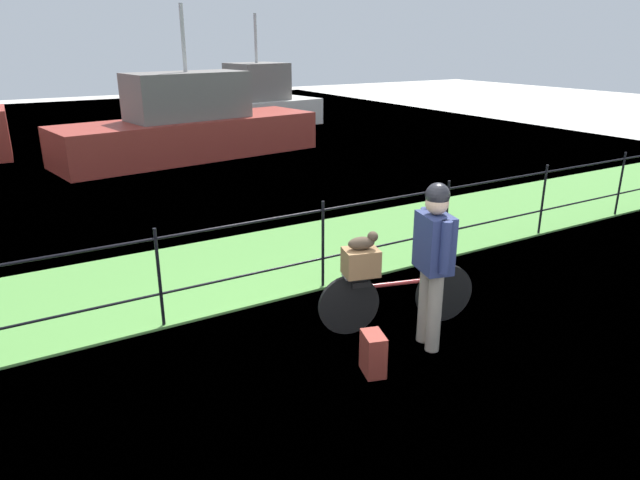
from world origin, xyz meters
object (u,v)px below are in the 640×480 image
Objects in this scene: terrier_dog at (364,242)px; moored_boat_near at (258,103)px; bicycle_main at (396,297)px; moored_boat_far at (190,127)px; cyclist_person at (434,252)px; backpack_on_paving at (373,354)px; wooden_crate at (361,262)px.

moored_boat_near reaches higher than terrier_dog.
moored_boat_far is (1.27, 10.19, 0.43)m from bicycle_main.
moored_boat_near is at bearing 47.53° from moored_boat_far.
backpack_on_paving is (-0.78, -0.13, -0.80)m from cyclist_person.
wooden_crate is 15.50m from moored_boat_near.
cyclist_person is at bearing -109.13° from moored_boat_near.
bicycle_main is at bearing 95.40° from cyclist_person.
terrier_dog is 0.07× the size of moored_boat_near.
wooden_crate is at bearing 164.69° from terrier_dog.
moored_boat_near is (5.21, 15.02, -0.23)m from cyclist_person.
bicycle_main is 5.21× the size of terrier_dog.
backpack_on_paving is (-0.73, -0.61, -0.15)m from bicycle_main.
cyclist_person is 0.38× the size of moored_boat_near.
moored_boat_far is (-3.98, -4.35, 0.01)m from moored_boat_near.
terrier_dog reaches higher than backpack_on_paving.
moored_boat_near is (5.99, 15.15, 0.57)m from backpack_on_paving.
bicycle_main is 4.22× the size of backpack_on_paving.
terrier_dog is at bearing 164.69° from bicycle_main.
moored_boat_near is (5.62, 14.44, -0.23)m from terrier_dog.
bicycle_main is 0.24× the size of moored_boat_far.
terrier_dog is (0.02, -0.01, 0.22)m from wooden_crate.
moored_boat_near is at bearing -4.31° from backpack_on_paving.
terrier_dog is 0.81× the size of backpack_on_paving.
bicycle_main is at bearing -97.12° from moored_boat_far.
moored_boat_far reaches higher than wooden_crate.
wooden_crate is 0.87× the size of backpack_on_paving.
moored_boat_near reaches higher than cyclist_person.
backpack_on_paving is 0.09× the size of moored_boat_near.
backpack_on_paving is 0.06× the size of moored_boat_far.
wooden_crate is at bearing -111.35° from moored_boat_near.
terrier_dog is (-0.36, 0.10, 0.66)m from bicycle_main.
wooden_crate is 0.08× the size of moored_boat_near.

